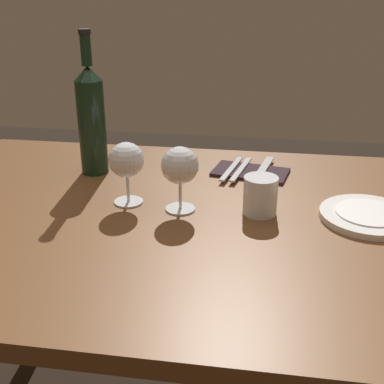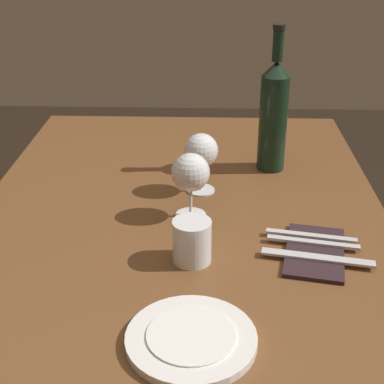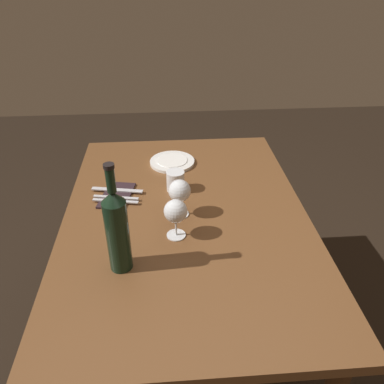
% 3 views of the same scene
% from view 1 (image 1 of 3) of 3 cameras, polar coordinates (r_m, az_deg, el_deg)
% --- Properties ---
extents(dining_table, '(1.30, 0.90, 0.74)m').
position_cam_1_polar(dining_table, '(1.14, -1.48, -6.56)').
color(dining_table, brown).
rests_on(dining_table, ground).
extents(wine_glass_left, '(0.08, 0.08, 0.14)m').
position_cam_1_polar(wine_glass_left, '(1.08, -1.36, 2.87)').
color(wine_glass_left, white).
rests_on(wine_glass_left, dining_table).
extents(wine_glass_right, '(0.08, 0.08, 0.14)m').
position_cam_1_polar(wine_glass_right, '(1.12, -7.41, 3.44)').
color(wine_glass_right, white).
rests_on(wine_glass_right, dining_table).
extents(wine_bottle, '(0.07, 0.07, 0.36)m').
position_cam_1_polar(wine_bottle, '(1.31, -11.30, 8.19)').
color(wine_bottle, black).
rests_on(wine_bottle, dining_table).
extents(water_tumbler, '(0.07, 0.07, 0.08)m').
position_cam_1_polar(water_tumbler, '(1.09, 7.71, -0.62)').
color(water_tumbler, white).
rests_on(water_tumbler, dining_table).
extents(dinner_plate, '(0.20, 0.20, 0.02)m').
position_cam_1_polar(dinner_plate, '(1.13, 19.28, -2.53)').
color(dinner_plate, white).
rests_on(dinner_plate, dining_table).
extents(folded_napkin, '(0.21, 0.14, 0.01)m').
position_cam_1_polar(folded_napkin, '(1.32, 6.62, 2.25)').
color(folded_napkin, '#2D1E23').
rests_on(folded_napkin, dining_table).
extents(fork_inner, '(0.05, 0.18, 0.00)m').
position_cam_1_polar(fork_inner, '(1.32, 5.55, 2.57)').
color(fork_inner, silver).
rests_on(fork_inner, folded_napkin).
extents(fork_outer, '(0.05, 0.18, 0.00)m').
position_cam_1_polar(fork_outer, '(1.32, 4.47, 2.64)').
color(fork_outer, silver).
rests_on(fork_outer, folded_napkin).
extents(table_knife, '(0.06, 0.21, 0.00)m').
position_cam_1_polar(table_knife, '(1.32, 7.93, 2.43)').
color(table_knife, silver).
rests_on(table_knife, folded_napkin).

